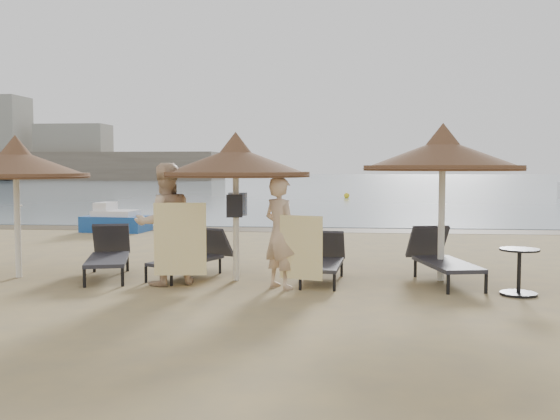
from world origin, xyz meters
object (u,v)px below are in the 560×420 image
(lounger_far_right, at_px, (441,257))
(palapa_left, at_px, (16,164))
(palapa_right, at_px, (443,155))
(lounger_near_left, at_px, (195,255))
(side_table, at_px, (519,273))
(lounger_far_left, at_px, (109,254))
(palapa_center, at_px, (236,162))
(person_right, at_px, (280,224))
(lounger_near_right, at_px, (324,259))
(person_left, at_px, (165,214))
(pedal_boat, at_px, (115,221))

(lounger_far_right, bearing_deg, palapa_left, 170.53)
(palapa_right, relative_size, lounger_near_left, 1.42)
(lounger_far_right, height_order, side_table, lounger_far_right)
(lounger_far_left, bearing_deg, palapa_center, -22.18)
(person_right, bearing_deg, lounger_near_right, -88.10)
(palapa_center, relative_size, lounger_near_left, 1.34)
(lounger_near_left, distance_m, lounger_far_right, 4.35)
(lounger_near_left, distance_m, person_right, 2.07)
(palapa_left, bearing_deg, person_left, -8.36)
(lounger_near_right, bearing_deg, lounger_far_left, -175.50)
(palapa_left, bearing_deg, palapa_center, 1.20)
(lounger_far_right, bearing_deg, palapa_right, 71.79)
(palapa_right, bearing_deg, palapa_left, -176.65)
(lounger_near_left, distance_m, pedal_boat, 8.40)
(lounger_near_left, height_order, person_right, person_right)
(palapa_left, distance_m, palapa_center, 3.91)
(palapa_right, bearing_deg, lounger_far_left, -178.89)
(person_right, bearing_deg, lounger_near_left, 9.75)
(lounger_near_left, height_order, lounger_near_right, lounger_near_left)
(lounger_far_right, bearing_deg, lounger_far_left, 168.14)
(pedal_boat, bearing_deg, lounger_near_left, -54.35)
(lounger_near_right, height_order, pedal_boat, pedal_boat)
(lounger_far_left, distance_m, side_table, 6.97)
(lounger_far_right, bearing_deg, person_left, 177.23)
(palapa_center, bearing_deg, lounger_far_right, 4.66)
(palapa_left, distance_m, lounger_far_right, 7.60)
(palapa_right, bearing_deg, lounger_near_left, 179.10)
(palapa_left, bearing_deg, side_table, -4.79)
(pedal_boat, bearing_deg, palapa_left, -76.13)
(side_table, distance_m, pedal_boat, 12.78)
(lounger_near_right, distance_m, pedal_boat, 9.94)
(lounger_near_left, relative_size, person_left, 0.82)
(palapa_right, xyz_separation_m, side_table, (1.00, -1.14, -1.82))
(palapa_right, xyz_separation_m, lounger_near_right, (-2.01, -0.14, -1.80))
(side_table, bearing_deg, person_right, 177.22)
(palapa_center, xyz_separation_m, palapa_right, (3.52, 0.35, 0.12))
(palapa_center, relative_size, side_table, 3.61)
(lounger_near_left, distance_m, side_table, 5.49)
(lounger_far_left, bearing_deg, lounger_near_right, -16.75)
(palapa_right, distance_m, lounger_far_right, 1.75)
(palapa_center, relative_size, person_left, 1.10)
(palapa_left, bearing_deg, lounger_near_left, 9.30)
(lounger_near_right, distance_m, lounger_far_right, 2.01)
(lounger_near_right, relative_size, person_left, 0.79)
(palapa_right, xyz_separation_m, person_left, (-4.64, -0.85, -0.98))
(person_left, distance_m, pedal_boat, 9.12)
(palapa_center, bearing_deg, lounger_near_left, 153.04)
(lounger_far_left, relative_size, side_table, 2.94)
(person_left, bearing_deg, palapa_left, -36.98)
(side_table, distance_m, person_left, 5.71)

